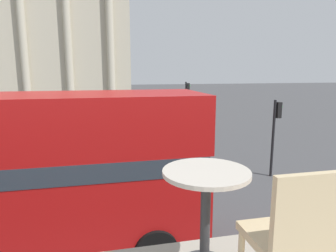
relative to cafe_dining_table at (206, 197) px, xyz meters
The scene contains 10 objects.
cafe_dining_table is the anchor object (origin of this frame).
cafe_chair_0 0.62m from the cafe_dining_table, 60.80° to the right, with size 0.40×0.40×0.91m.
plaza_building_left 44.46m from the cafe_dining_table, 102.25° to the left, with size 25.68×12.13×20.69m.
traffic_light_near 12.09m from the cafe_dining_table, 55.34° to the left, with size 0.42×0.24×3.48m.
traffic_light_mid 15.33m from the cafe_dining_table, 87.42° to the left, with size 0.42×0.24×3.28m.
traffic_light_far 22.16m from the cafe_dining_table, 74.20° to the left, with size 0.42×0.24×3.85m.
car_black 18.36m from the cafe_dining_table, 109.61° to the left, with size 4.20×1.93×1.35m.
car_white 26.42m from the cafe_dining_table, 101.79° to the left, with size 4.20×1.93×1.35m.
pedestrian_grey 15.40m from the cafe_dining_table, 96.34° to the left, with size 0.32×0.32×1.72m.
pedestrian_yellow 25.88m from the cafe_dining_table, 91.67° to the left, with size 0.32×0.32×1.64m.
Camera 1 is at (0.30, -2.18, 4.74)m, focal length 32.00 mm.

